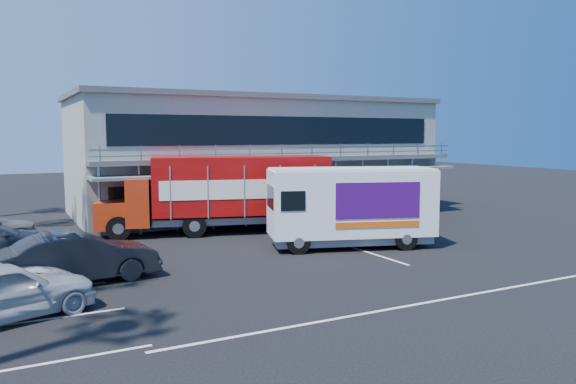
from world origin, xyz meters
name	(u,v)px	position (x,y,z in m)	size (l,w,h in m)	color
ground	(337,260)	(0.00, 0.00, 0.00)	(120.00, 120.00, 0.00)	black
building	(253,155)	(3.00, 14.94, 3.66)	(22.40, 12.00, 7.30)	gray
red_truck	(225,191)	(-1.55, 8.10, 2.13)	(11.78, 5.58, 3.87)	#B22A0E
white_van	(351,205)	(1.99, 2.00, 1.87)	(7.60, 4.54, 3.51)	white
parked_car_a	(3,291)	(-11.83, -2.00, 0.81)	(1.91, 4.75, 1.62)	#A7A9AD
parked_car_b	(79,258)	(-9.50, 1.20, 0.86)	(1.81, 5.20, 1.71)	black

